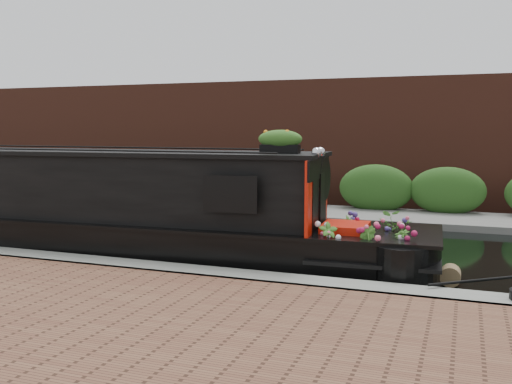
% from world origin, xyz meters
% --- Properties ---
extents(ground, '(80.00, 80.00, 0.00)m').
position_xyz_m(ground, '(0.00, 0.00, 0.00)').
color(ground, black).
rests_on(ground, ground).
extents(near_bank_coping, '(40.00, 0.60, 0.50)m').
position_xyz_m(near_bank_coping, '(0.00, -3.30, 0.00)').
color(near_bank_coping, gray).
rests_on(near_bank_coping, ground).
extents(far_bank_path, '(40.00, 2.40, 0.34)m').
position_xyz_m(far_bank_path, '(0.00, 4.20, 0.00)').
color(far_bank_path, slate).
rests_on(far_bank_path, ground).
extents(far_hedge, '(40.00, 1.10, 2.80)m').
position_xyz_m(far_hedge, '(0.00, 5.10, 0.00)').
color(far_hedge, '#264E1A').
rests_on(far_hedge, ground).
extents(far_brick_wall, '(40.00, 1.00, 8.00)m').
position_xyz_m(far_brick_wall, '(0.00, 7.20, 0.00)').
color(far_brick_wall, '#57291D').
rests_on(far_brick_wall, ground).
extents(narrowboat, '(11.19, 2.47, 2.62)m').
position_xyz_m(narrowboat, '(-1.36, -1.91, 0.78)').
color(narrowboat, black).
rests_on(narrowboat, ground).
extents(rope_fender, '(0.31, 0.34, 0.31)m').
position_xyz_m(rope_fender, '(4.61, -1.91, 0.16)').
color(rope_fender, brown).
rests_on(rope_fender, ground).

